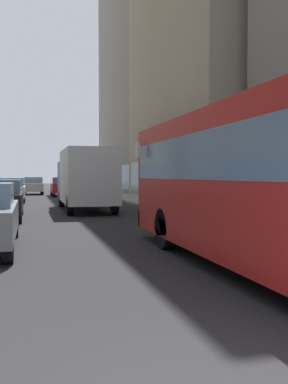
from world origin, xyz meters
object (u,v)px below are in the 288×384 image
Objects in this scene: box_truck at (85,178)px; car_white_van at (10,190)px; car_silver_sedan at (33,186)px; car_red_coupe at (63,187)px.

car_white_van is at bearing 116.70° from box_truck.
car_white_van is at bearing -97.47° from car_silver_sedan.
car_silver_sedan is (-2.40, 4.40, -0.00)m from car_red_coupe.
box_truck is at bearing -63.30° from car_white_van.
car_red_coupe is 5.01m from car_silver_sedan.
car_red_coupe is 0.99× the size of car_white_van.
car_silver_sedan is at bearing 96.79° from box_truck.
car_red_coupe is 15.78m from box_truck.
car_white_van is 1.00× the size of car_silver_sedan.
car_red_coupe is 8.76m from car_white_van.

